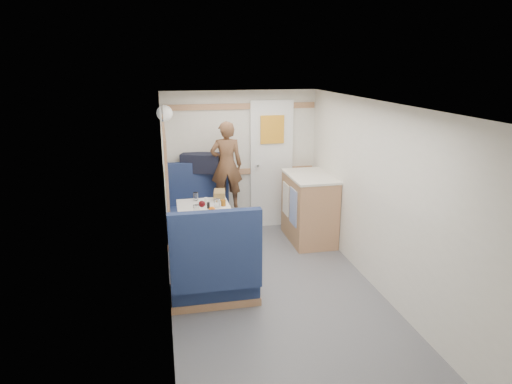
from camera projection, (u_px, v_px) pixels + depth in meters
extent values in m
plane|color=#515156|center=(279.00, 301.00, 4.71)|extent=(4.50, 4.50, 0.00)
plane|color=silver|center=(282.00, 105.00, 4.16)|extent=(4.50, 4.50, 0.00)
cube|color=silver|center=(241.00, 161.00, 6.55)|extent=(2.20, 0.02, 2.00)
cube|color=silver|center=(166.00, 217.00, 4.22)|extent=(0.02, 4.50, 2.00)
cube|color=silver|center=(385.00, 202.00, 4.65)|extent=(0.02, 4.50, 2.00)
cube|color=#956B43|center=(241.00, 172.00, 6.57)|extent=(2.15, 0.02, 0.08)
cube|color=#956B43|center=(240.00, 106.00, 6.32)|extent=(2.15, 0.02, 0.08)
cube|color=#9EA38B|center=(165.00, 167.00, 5.09)|extent=(0.04, 1.30, 0.72)
cube|color=white|center=(271.00, 165.00, 6.63)|extent=(0.62, 0.04, 1.86)
cube|color=orange|center=(272.00, 130.00, 6.46)|extent=(0.34, 0.03, 0.40)
cylinder|color=silver|center=(257.00, 165.00, 6.54)|extent=(0.04, 0.10, 0.04)
cube|color=white|center=(205.00, 211.00, 5.33)|extent=(0.62, 0.92, 0.04)
cylinder|color=silver|center=(206.00, 239.00, 5.43)|extent=(0.08, 0.08, 0.66)
cylinder|color=silver|center=(206.00, 264.00, 5.52)|extent=(0.36, 0.36, 0.03)
cube|color=#171E4B|center=(200.00, 226.00, 6.22)|extent=(0.88, 0.50, 0.45)
cube|color=#171E4B|center=(197.00, 190.00, 6.36)|extent=(0.88, 0.10, 0.80)
cube|color=#956B43|center=(200.00, 238.00, 6.27)|extent=(0.90, 0.52, 0.08)
cube|color=#171E4B|center=(214.00, 278.00, 4.71)|extent=(0.88, 0.50, 0.45)
cube|color=#171E4B|center=(216.00, 251.00, 4.33)|extent=(0.88, 0.10, 0.80)
cube|color=#956B43|center=(214.00, 294.00, 4.76)|extent=(0.90, 0.52, 0.08)
cube|color=#956B43|center=(196.00, 174.00, 6.33)|extent=(0.90, 0.14, 0.04)
sphere|color=white|center=(165.00, 113.00, 5.76)|extent=(0.20, 0.20, 0.20)
cube|color=#956B43|center=(309.00, 209.00, 6.21)|extent=(0.54, 0.90, 0.90)
cube|color=silver|center=(310.00, 176.00, 6.08)|extent=(0.56, 0.92, 0.03)
cube|color=#5972B2|center=(293.00, 207.00, 5.96)|extent=(0.01, 0.30, 0.48)
cube|color=silver|center=(286.00, 199.00, 6.29)|extent=(0.01, 0.28, 0.44)
imported|color=brown|center=(226.00, 165.00, 6.13)|extent=(0.45, 0.32, 1.18)
cube|color=black|center=(201.00, 163.00, 6.31)|extent=(0.60, 0.43, 0.26)
cube|color=white|center=(219.00, 211.00, 5.22)|extent=(0.31, 0.39, 0.02)
sphere|color=orange|center=(212.00, 210.00, 5.11)|extent=(0.08, 0.08, 0.08)
cube|color=#EBE388|center=(217.00, 216.00, 4.98)|extent=(0.10, 0.07, 0.03)
cylinder|color=white|center=(202.00, 215.00, 5.13)|extent=(0.06, 0.06, 0.01)
cylinder|color=white|center=(202.00, 210.00, 5.11)|extent=(0.01, 0.01, 0.10)
sphere|color=#46070C|center=(202.00, 204.00, 5.09)|extent=(0.08, 0.08, 0.08)
cylinder|color=white|center=(196.00, 210.00, 5.11)|extent=(0.07, 0.07, 0.12)
cylinder|color=white|center=(196.00, 196.00, 5.65)|extent=(0.06, 0.06, 0.10)
cylinder|color=white|center=(217.00, 204.00, 5.32)|extent=(0.07, 0.07, 0.12)
cylinder|color=#8C5114|center=(223.00, 204.00, 5.38)|extent=(0.06, 0.06, 0.09)
cylinder|color=black|center=(208.00, 206.00, 5.28)|extent=(0.04, 0.04, 0.09)
cylinder|color=silver|center=(206.00, 202.00, 5.44)|extent=(0.04, 0.04, 0.10)
cube|color=brown|center=(219.00, 195.00, 5.71)|extent=(0.17, 0.27, 0.11)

